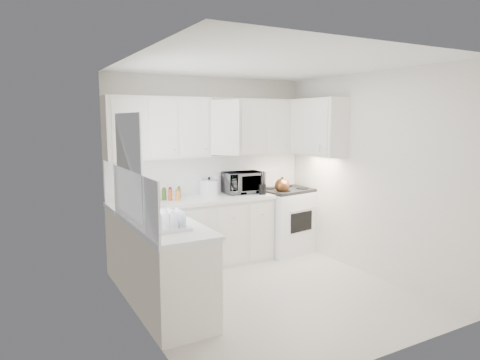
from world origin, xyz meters
TOP-DOWN VIEW (x-y plane):
  - floor at (0.00, 0.00)m, footprint 3.20×3.20m
  - ceiling at (0.00, 0.00)m, footprint 3.20×3.20m
  - wall_back at (0.00, 1.60)m, footprint 3.00×0.00m
  - wall_front at (0.00, -1.60)m, footprint 3.00×0.00m
  - wall_left at (-1.50, 0.00)m, footprint 0.00×3.20m
  - wall_right at (1.50, 0.00)m, footprint 0.00×3.20m
  - window_blinds at (-1.48, 0.35)m, footprint 0.06×0.96m
  - lower_cabinets_back at (-0.39, 1.30)m, footprint 2.22×0.60m
  - lower_cabinets_left at (-1.20, 0.20)m, footprint 0.60×1.60m
  - countertop_back at (-0.39, 1.29)m, footprint 2.24×0.64m
  - countertop_left at (-1.19, 0.20)m, footprint 0.64×1.62m
  - backsplash_back at (0.00, 1.59)m, footprint 2.98×0.02m
  - backsplash_left at (-1.49, 0.20)m, footprint 0.02×1.60m
  - upper_cabinets_back at (0.00, 1.44)m, footprint 3.00×0.33m
  - upper_cabinets_right at (1.33, 0.82)m, footprint 0.33×0.90m
  - sink at (-1.19, 0.55)m, footprint 0.42×0.38m
  - stove at (1.12, 1.29)m, footprint 0.90×0.79m
  - tea_kettle at (0.94, 1.13)m, footprint 0.30×0.27m
  - frying_pan at (1.30, 1.45)m, footprint 0.33×0.46m
  - microwave at (0.42, 1.37)m, footprint 0.57×0.34m
  - rice_cooker at (-0.10, 1.42)m, footprint 0.26×0.26m
  - paper_towel at (0.06, 1.52)m, footprint 0.12×0.12m
  - utensil_crock at (0.60, 1.12)m, footprint 0.14×0.14m
  - dish_rack at (-1.25, -0.14)m, footprint 0.39×0.30m
  - spice_left_0 at (-0.85, 1.42)m, footprint 0.06×0.06m
  - spice_left_1 at (-0.78, 1.33)m, footprint 0.06×0.06m
  - spice_left_2 at (-0.70, 1.42)m, footprint 0.06×0.06m
  - spice_left_3 at (-0.62, 1.33)m, footprint 0.06×0.06m
  - spice_left_4 at (-0.55, 1.42)m, footprint 0.06×0.06m
  - sauce_right_0 at (0.58, 1.46)m, footprint 0.06×0.06m
  - sauce_right_1 at (0.64, 1.40)m, footprint 0.06×0.06m
  - sauce_right_2 at (0.69, 1.46)m, footprint 0.06×0.06m

SIDE VIEW (x-z plane):
  - floor at x=0.00m, z-range 0.00..0.00m
  - lower_cabinets_back at x=-0.39m, z-range 0.00..0.90m
  - lower_cabinets_left at x=-1.20m, z-range 0.00..0.90m
  - stove at x=1.12m, z-range 0.00..1.24m
  - countertop_back at x=-0.39m, z-range 0.90..0.95m
  - countertop_left at x=-1.19m, z-range 0.90..0.95m
  - frying_pan at x=1.30m, z-range 0.95..0.98m
  - spice_left_0 at x=-0.85m, z-range 0.95..1.08m
  - spice_left_1 at x=-0.78m, z-range 0.95..1.08m
  - spice_left_2 at x=-0.70m, z-range 0.95..1.08m
  - spice_left_3 at x=-0.62m, z-range 0.95..1.08m
  - spice_left_4 at x=-0.55m, z-range 0.95..1.08m
  - sauce_right_0 at x=0.58m, z-range 0.95..1.14m
  - sauce_right_1 at x=0.64m, z-range 0.95..1.14m
  - sauce_right_2 at x=0.69m, z-range 0.95..1.14m
  - dish_rack at x=-1.25m, z-range 0.95..1.16m
  - tea_kettle at x=0.94m, z-range 0.94..1.19m
  - sink at x=-1.19m, z-range 0.92..1.22m
  - rice_cooker at x=-0.10m, z-range 0.95..1.21m
  - paper_towel at x=0.06m, z-range 0.95..1.22m
  - utensil_crock at x=0.60m, z-range 0.95..1.29m
  - microwave at x=0.42m, z-range 0.95..1.32m
  - backsplash_back at x=0.00m, z-range 0.95..1.50m
  - backsplash_left at x=-1.49m, z-range 0.95..1.50m
  - wall_back at x=0.00m, z-range -0.20..2.80m
  - wall_front at x=0.00m, z-range -0.20..2.80m
  - wall_left at x=-1.50m, z-range -0.30..2.90m
  - wall_right at x=1.50m, z-range -0.30..2.90m
  - upper_cabinets_back at x=0.00m, z-range 1.10..1.90m
  - upper_cabinets_right at x=1.33m, z-range 1.10..1.90m
  - window_blinds at x=-1.48m, z-range 1.02..2.08m
  - ceiling at x=0.00m, z-range 2.60..2.60m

